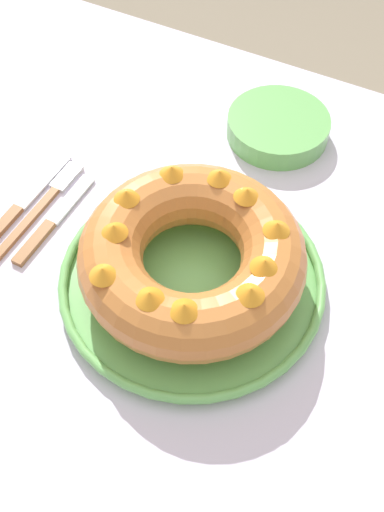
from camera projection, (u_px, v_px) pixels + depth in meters
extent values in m
plane|color=gray|center=(187.00, 477.00, 1.38)|extent=(8.00, 8.00, 0.00)
cube|color=silver|center=(184.00, 314.00, 0.77)|extent=(1.36, 1.04, 0.03)
cylinder|color=brown|center=(55.00, 153.00, 1.48)|extent=(0.06, 0.06, 0.74)
cylinder|color=#6BB760|center=(192.00, 282.00, 0.78)|extent=(0.33, 0.33, 0.01)
torus|color=#6BB760|center=(192.00, 277.00, 0.77)|extent=(0.34, 0.34, 0.01)
torus|color=#C67538|center=(192.00, 256.00, 0.73)|extent=(0.28, 0.28, 0.08)
cone|color=orange|center=(184.00, 308.00, 0.64)|extent=(0.04, 0.04, 0.01)
cone|color=orange|center=(251.00, 292.00, 0.65)|extent=(0.04, 0.04, 0.01)
cone|color=orange|center=(264.00, 264.00, 0.67)|extent=(0.04, 0.04, 0.01)
cone|color=orange|center=(277.00, 227.00, 0.70)|extent=(0.04, 0.04, 0.01)
cone|color=orange|center=(247.00, 193.00, 0.73)|extent=(0.05, 0.05, 0.01)
cone|color=orange|center=(219.00, 175.00, 0.75)|extent=(0.04, 0.04, 0.01)
cone|color=orange|center=(172.00, 171.00, 0.75)|extent=(0.04, 0.04, 0.01)
cone|color=orange|center=(126.00, 195.00, 0.73)|extent=(0.04, 0.04, 0.01)
cone|color=orange|center=(115.00, 228.00, 0.70)|extent=(0.05, 0.05, 0.01)
cone|color=orange|center=(103.00, 272.00, 0.66)|extent=(0.04, 0.04, 0.01)
cone|color=orange|center=(150.00, 296.00, 0.64)|extent=(0.05, 0.05, 0.01)
cube|color=#936038|center=(27.00, 223.00, 0.84)|extent=(0.01, 0.14, 0.01)
cube|color=silver|center=(67.00, 177.00, 0.89)|extent=(0.02, 0.05, 0.01)
cube|color=silver|center=(43.00, 181.00, 0.88)|extent=(0.02, 0.12, 0.00)
cube|color=#936038|center=(34.00, 243.00, 0.82)|extent=(0.02, 0.08, 0.01)
cube|color=silver|center=(71.00, 200.00, 0.86)|extent=(0.02, 0.10, 0.00)
cylinder|color=#6BB760|center=(278.00, 127.00, 0.93)|extent=(0.16, 0.16, 0.03)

